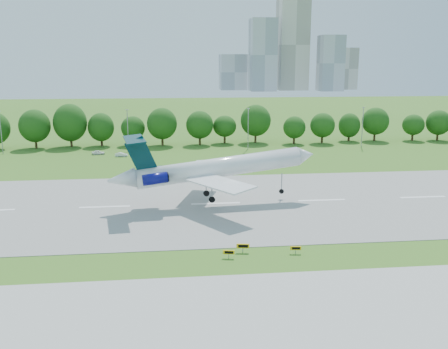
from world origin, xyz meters
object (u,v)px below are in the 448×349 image
(service_vehicle_a, at_px, (121,155))
(service_vehicle_b, at_px, (98,152))
(taxi_sign_left, at_px, (229,252))
(airliner, at_px, (210,168))

(service_vehicle_a, bearing_deg, service_vehicle_b, 65.65)
(taxi_sign_left, relative_size, service_vehicle_a, 0.47)
(taxi_sign_left, xyz_separation_m, service_vehicle_a, (-20.72, 75.32, -0.26))
(airliner, height_order, service_vehicle_a, airliner)
(airliner, xyz_separation_m, taxi_sign_left, (0.41, -25.66, -5.99))
(service_vehicle_b, bearing_deg, airliner, -158.53)
(taxi_sign_left, distance_m, service_vehicle_b, 83.72)
(airliner, relative_size, service_vehicle_a, 11.55)
(service_vehicle_a, bearing_deg, airliner, -152.57)
(service_vehicle_a, bearing_deg, taxi_sign_left, -159.44)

